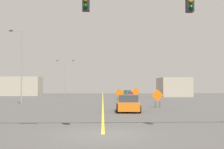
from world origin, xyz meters
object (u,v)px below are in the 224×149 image
street_lamp_far_right (65,75)px  construction_sign_median_near (157,96)px  traffic_signal_assembly (188,15)px  car_red_distant (131,94)px  construction_sign_right_shoulder (136,92)px  street_lamp_mid_right (21,63)px  car_green_near (127,93)px  construction_sign_left_shoulder (120,94)px  car_orange_passing (128,104)px  construction_sign_median_far (119,92)px

street_lamp_far_right → construction_sign_median_near: (15.10, -37.30, -4.00)m
traffic_signal_assembly → car_red_distant: traffic_signal_assembly is taller
construction_sign_right_shoulder → street_lamp_mid_right: bearing=-155.7°
street_lamp_far_right → car_green_near: street_lamp_far_right is taller
construction_sign_left_shoulder → car_orange_passing: bearing=-90.1°
street_lamp_mid_right → construction_sign_right_shoulder: size_ratio=4.47×
car_red_distant → car_orange_passing: bearing=-96.5°
street_lamp_mid_right → street_lamp_far_right: (1.47, 30.72, -0.05)m
construction_sign_left_shoulder → street_lamp_mid_right: bearing=-174.3°
construction_sign_median_far → car_green_near: bearing=81.2°
construction_sign_left_shoulder → construction_sign_median_near: construction_sign_left_shoulder is taller
car_red_distant → street_lamp_mid_right: bearing=-125.9°
street_lamp_mid_right → construction_sign_median_near: street_lamp_mid_right is taller
street_lamp_far_right → car_orange_passing: (11.48, -41.95, -4.54)m
street_lamp_mid_right → construction_sign_median_near: bearing=-21.7°
traffic_signal_assembly → street_lamp_mid_right: bearing=123.0°
traffic_signal_assembly → car_red_distant: (2.13, 46.19, -5.07)m
construction_sign_median_near → construction_sign_right_shoulder: size_ratio=0.91×
construction_sign_median_near → street_lamp_far_right: bearing=112.0°
car_red_distant → car_orange_passing: size_ratio=0.98×
construction_sign_right_shoulder → car_green_near: size_ratio=0.52×
construction_sign_median_near → car_green_near: construction_sign_median_near is taller
construction_sign_right_shoulder → car_orange_passing: (-2.95, -18.41, -0.69)m
construction_sign_right_shoulder → car_red_distant: (1.01, 16.21, -0.78)m
construction_sign_left_shoulder → car_green_near: construction_sign_left_shoulder is taller
construction_sign_left_shoulder → car_orange_passing: (-0.02, -12.52, -0.58)m
construction_sign_right_shoulder → car_orange_passing: construction_sign_right_shoulder is taller
traffic_signal_assembly → street_lamp_far_right: 55.15m
traffic_signal_assembly → street_lamp_mid_right: size_ratio=1.55×
construction_sign_median_far → construction_sign_left_shoulder: construction_sign_median_far is taller
traffic_signal_assembly → construction_sign_median_far: traffic_signal_assembly is taller
construction_sign_right_shoulder → car_orange_passing: 18.66m
construction_sign_left_shoulder → car_red_distant: 22.46m
street_lamp_far_right → construction_sign_median_near: bearing=-68.0°
street_lamp_mid_right → construction_sign_median_far: (13.57, 11.96, -4.02)m
street_lamp_far_right → construction_sign_left_shoulder: (11.51, -29.42, -3.96)m
construction_sign_median_far → car_green_near: (3.24, 20.96, -0.62)m
construction_sign_median_near → car_red_distant: construction_sign_median_near is taller
car_green_near → car_red_distant: 9.52m
construction_sign_left_shoulder → car_green_near: bearing=83.1°
traffic_signal_assembly → construction_sign_median_near: bearing=83.7°
construction_sign_median_near → car_orange_passing: (-3.62, -4.65, -0.54)m
street_lamp_far_right → construction_sign_right_shoulder: bearing=-58.5°
traffic_signal_assembly → car_green_near: traffic_signal_assembly is taller
traffic_signal_assembly → construction_sign_left_shoulder: (-1.81, 24.09, -4.41)m
street_lamp_far_right → car_green_near: (15.34, 2.20, -4.59)m
street_lamp_far_right → car_red_distant: size_ratio=2.21×
traffic_signal_assembly → car_red_distant: bearing=87.4°
street_lamp_far_right → traffic_signal_assembly: bearing=-76.0°
street_lamp_far_right → car_orange_passing: bearing=-74.7°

